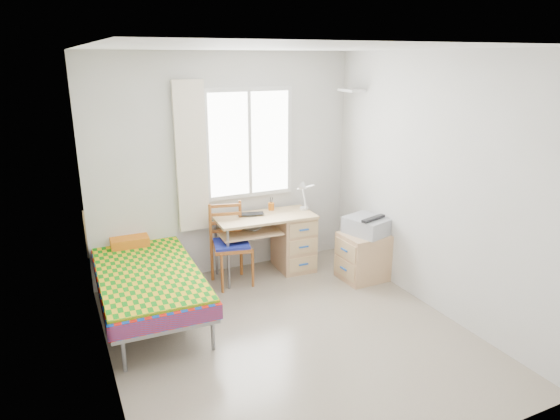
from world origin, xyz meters
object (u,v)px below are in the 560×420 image
object	(u,v)px
bed	(145,272)
printer	(367,225)
desk	(288,238)
cabinet	(363,256)
chair	(230,239)

from	to	relation	value
bed	printer	xyz separation A→B (m)	(2.51, -0.27, 0.23)
desk	printer	distance (m)	0.99
bed	cabinet	bearing A→B (deg)	-5.06
printer	bed	bearing A→B (deg)	156.51
chair	printer	distance (m)	1.60
desk	chair	world-z (taller)	chair
bed	printer	distance (m)	2.54
bed	desk	xyz separation A→B (m)	(1.79, 0.35, -0.03)
bed	printer	bearing A→B (deg)	-4.60
chair	cabinet	distance (m)	1.57
desk	chair	distance (m)	0.78
chair	desk	bearing A→B (deg)	16.91
bed	desk	distance (m)	1.83
desk	cabinet	size ratio (longest dim) A/B	2.14
bed	printer	world-z (taller)	bed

